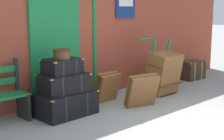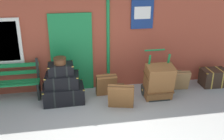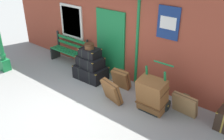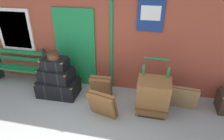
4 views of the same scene
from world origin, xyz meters
name	(u,v)px [view 1 (image 1 of 4)]	position (x,y,z in m)	size (l,w,h in m)	color
ground_plane	(174,131)	(0.00, 0.00, 0.00)	(60.00, 60.00, 0.00)	gray
brick_facade	(70,21)	(-0.02, 2.60, 1.60)	(10.40, 0.35, 3.20)	#9E422D
steamer_trunk_base	(66,103)	(-0.77, 1.76, 0.21)	(1.03, 0.68, 0.43)	black
steamer_trunk_middle	(64,83)	(-0.78, 1.78, 0.58)	(0.85, 0.61, 0.33)	black
steamer_trunk_top	(62,66)	(-0.80, 1.80, 0.87)	(0.62, 0.47, 0.27)	black
round_hatbox	(62,53)	(-0.80, 1.79, 1.10)	(0.30, 0.30, 0.17)	brown
porters_trolley	(157,81)	(1.61, 1.67, 0.27)	(0.71, 0.63, 1.19)	black
large_brown_trunk	(163,73)	(1.61, 1.49, 0.47)	(0.70, 0.58, 0.94)	brown
suitcase_caramel	(142,91)	(0.57, 1.18, 0.32)	(0.67, 0.48, 0.64)	brown
suitcase_oxblood	(107,87)	(0.33, 1.90, 0.30)	(0.54, 0.36, 0.61)	brown
suitcase_tan	(168,75)	(2.31, 1.89, 0.28)	(0.65, 0.31, 0.57)	olive
corner_trunk	(191,70)	(3.42, 1.99, 0.24)	(0.71, 0.51, 0.49)	#332319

